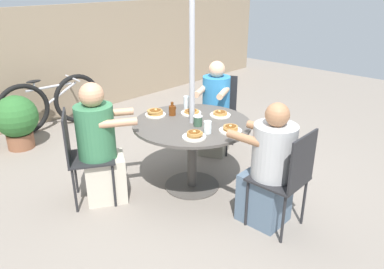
{
  "coord_description": "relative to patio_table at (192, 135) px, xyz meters",
  "views": [
    {
      "loc": [
        -2.49,
        -2.33,
        2.01
      ],
      "look_at": [
        0.0,
        0.0,
        0.58
      ],
      "focal_mm": 35.0,
      "sensor_mm": 36.0,
      "label": 1
    }
  ],
  "objects": [
    {
      "name": "ground_plane",
      "position": [
        0.0,
        0.0,
        -0.58
      ],
      "size": [
        12.0,
        12.0,
        0.0
      ],
      "primitive_type": "plane",
      "color": "gray"
    },
    {
      "name": "back_fence",
      "position": [
        0.0,
        2.9,
        0.25
      ],
      "size": [
        10.0,
        0.06,
        1.66
      ],
      "primitive_type": "cube",
      "color": "gray",
      "rests_on": "ground"
    },
    {
      "name": "patio_table",
      "position": [
        0.0,
        0.0,
        0.0
      ],
      "size": [
        1.16,
        1.16,
        0.71
      ],
      "color": "#4C4742",
      "rests_on": "ground"
    },
    {
      "name": "umbrella_pole",
      "position": [
        0.0,
        0.0,
        0.63
      ],
      "size": [
        0.05,
        0.05,
        2.42
      ],
      "primitive_type": "cylinder",
      "color": "#ADADB2",
      "rests_on": "ground"
    },
    {
      "name": "patio_chair_north",
      "position": [
        -0.9,
        0.56,
        -0.06
      ],
      "size": [
        0.57,
        0.57,
        0.91
      ],
      "rotation": [
        0.0,
        0.0,
        -2.12
      ],
      "color": "#232326",
      "rests_on": "ground"
    },
    {
      "name": "diner_north",
      "position": [
        -0.76,
        0.47,
        -0.04
      ],
      "size": [
        0.61,
        0.56,
        1.17
      ],
      "rotation": [
        0.0,
        0.0,
        -2.12
      ],
      "color": "beige",
      "rests_on": "ground"
    },
    {
      "name": "patio_chair_east",
      "position": [
        0.01,
        -1.06,
        -0.06
      ],
      "size": [
        0.42,
        0.42,
        0.91
      ],
      "rotation": [
        0.0,
        0.0,
        0.01
      ],
      "color": "#232326",
      "rests_on": "ground"
    },
    {
      "name": "diner_east",
      "position": [
        0.01,
        -0.89,
        -0.08
      ],
      "size": [
        0.36,
        0.54,
        1.11
      ],
      "rotation": [
        0.0,
        0.0,
        0.01
      ],
      "color": "slate",
      "rests_on": "ground"
    },
    {
      "name": "patio_chair_south",
      "position": [
        0.96,
        0.45,
        -0.06
      ],
      "size": [
        0.55,
        0.55,
        0.91
      ],
      "rotation": [
        0.0,
        0.0,
        -4.28
      ],
      "color": "#232326",
      "rests_on": "ground"
    },
    {
      "name": "diner_south",
      "position": [
        0.81,
        0.37,
        -0.06
      ],
      "size": [
        0.58,
        0.5,
        1.13
      ],
      "rotation": [
        0.0,
        0.0,
        -4.28
      ],
      "color": "gray",
      "rests_on": "ground"
    },
    {
      "name": "pancake_plate_a",
      "position": [
        0.18,
        0.18,
        0.15
      ],
      "size": [
        0.21,
        0.21,
        0.05
      ],
      "color": "silver",
      "rests_on": "patio_table"
    },
    {
      "name": "pancake_plate_b",
      "position": [
        -0.26,
        -0.27,
        0.16
      ],
      "size": [
        0.21,
        0.21,
        0.07
      ],
      "color": "silver",
      "rests_on": "patio_table"
    },
    {
      "name": "pancake_plate_c",
      "position": [
        0.07,
        -0.42,
        0.15
      ],
      "size": [
        0.21,
        0.21,
        0.06
      ],
      "color": "silver",
      "rests_on": "patio_table"
    },
    {
      "name": "pancake_plate_d",
      "position": [
        -0.11,
        0.41,
        0.16
      ],
      "size": [
        0.21,
        0.21,
        0.07
      ],
      "color": "silver",
      "rests_on": "patio_table"
    },
    {
      "name": "pancake_plate_e",
      "position": [
        0.34,
        -0.08,
        0.15
      ],
      "size": [
        0.21,
        0.21,
        0.05
      ],
      "color": "silver",
      "rests_on": "patio_table"
    },
    {
      "name": "syrup_bottle",
      "position": [
        0.01,
        0.29,
        0.19
      ],
      "size": [
        0.09,
        0.07,
        0.14
      ],
      "color": "#602D0F",
      "rests_on": "patio_table"
    },
    {
      "name": "coffee_cup",
      "position": [
        -0.03,
        -0.1,
        0.18
      ],
      "size": [
        0.09,
        0.09,
        0.1
      ],
      "color": "#33513D",
      "rests_on": "patio_table"
    },
    {
      "name": "drinking_glass_a",
      "position": [
        -0.1,
        -0.29,
        0.19
      ],
      "size": [
        0.07,
        0.07,
        0.11
      ],
      "primitive_type": "cylinder",
      "color": "silver",
      "rests_on": "patio_table"
    },
    {
      "name": "drinking_glass_b",
      "position": [
        0.27,
        0.33,
        0.2
      ],
      "size": [
        0.07,
        0.07,
        0.13
      ],
      "primitive_type": "cylinder",
      "color": "silver",
      "rests_on": "patio_table"
    },
    {
      "name": "bicycle",
      "position": [
        -0.16,
        2.58,
        -0.21
      ],
      "size": [
        1.51,
        0.44,
        0.74
      ],
      "rotation": [
        0.0,
        0.0,
        -0.09
      ],
      "color": "black",
      "rests_on": "ground"
    },
    {
      "name": "potted_shrub",
      "position": [
        -0.79,
        2.25,
        -0.2
      ],
      "size": [
        0.53,
        0.53,
        0.69
      ],
      "color": "brown",
      "rests_on": "ground"
    }
  ]
}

